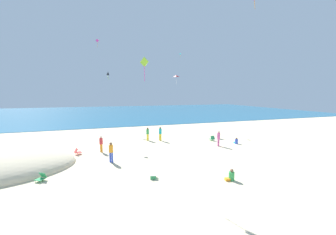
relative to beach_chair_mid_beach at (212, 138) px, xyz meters
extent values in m
plane|color=beige|center=(-6.42, 1.54, -0.29)|extent=(120.00, 120.00, 0.00)
cube|color=#236084|center=(-6.42, 43.70, -0.26)|extent=(120.00, 60.00, 0.05)
cube|color=#2D9956|center=(-0.01, 0.13, -0.11)|extent=(0.57, 0.53, 0.03)
cube|color=#2D9956|center=(0.01, -0.13, 0.11)|extent=(0.55, 0.30, 0.45)
cylinder|color=#B7B7BC|center=(-0.29, 0.25, -0.20)|extent=(0.02, 0.02, 0.18)
cylinder|color=#B7B7BC|center=(0.24, 0.30, -0.20)|extent=(0.02, 0.02, 0.18)
cube|color=#D13D3D|center=(-15.30, -0.96, -0.10)|extent=(0.61, 0.70, 0.03)
cube|color=#D13D3D|center=(-15.53, -1.04, 0.10)|extent=(0.43, 0.63, 0.41)
cylinder|color=#B7B7BC|center=(-15.26, -0.64, -0.19)|extent=(0.02, 0.02, 0.19)
cylinder|color=#B7B7BC|center=(-15.08, -1.19, -0.19)|extent=(0.02, 0.02, 0.19)
cube|color=#2D9956|center=(-17.08, -6.73, -0.13)|extent=(0.68, 0.66, 0.03)
cube|color=#2D9956|center=(-16.93, -6.53, 0.06)|extent=(0.53, 0.46, 0.39)
cylinder|color=#B7B7BC|center=(-16.95, -6.99, -0.21)|extent=(0.02, 0.02, 0.16)
cylinder|color=#B7B7BC|center=(-17.36, -6.69, -0.21)|extent=(0.02, 0.02, 0.16)
cube|color=#339956|center=(-9.73, -8.57, -0.16)|extent=(0.50, 0.57, 0.25)
cube|color=white|center=(-9.73, -8.57, -0.02)|extent=(0.51, 0.59, 0.04)
cylinder|color=orange|center=(-13.25, -0.79, 0.12)|extent=(0.14, 0.14, 0.82)
cylinder|color=orange|center=(-13.16, -0.95, 0.12)|extent=(0.14, 0.14, 0.82)
cylinder|color=red|center=(-13.20, -0.87, 0.83)|extent=(0.45, 0.45, 0.61)
sphere|color=beige|center=(-13.20, -0.87, 1.24)|extent=(0.22, 0.22, 0.22)
cylinder|color=green|center=(-4.75, -10.56, 0.00)|extent=(0.44, 0.44, 0.59)
sphere|color=#846047|center=(-4.75, -10.56, 0.40)|extent=(0.24, 0.24, 0.24)
cube|color=orange|center=(-4.98, -10.52, -0.20)|extent=(0.47, 0.36, 0.17)
cylinder|color=blue|center=(-12.29, -4.35, 0.15)|extent=(0.15, 0.15, 0.87)
cylinder|color=blue|center=(-12.45, -4.23, 0.15)|extent=(0.15, 0.15, 0.87)
cylinder|color=orange|center=(-12.37, -4.29, 0.91)|extent=(0.49, 0.49, 0.65)
sphere|color=#846047|center=(-12.37, -4.29, 1.35)|extent=(0.24, 0.24, 0.24)
cylinder|color=blue|center=(1.90, -2.28, -0.02)|extent=(0.39, 0.39, 0.53)
sphere|color=brown|center=(1.90, -2.28, 0.34)|extent=(0.21, 0.21, 0.21)
cube|color=#19ADB2|center=(1.93, -2.07, -0.21)|extent=(0.31, 0.42, 0.16)
cylinder|color=#D8599E|center=(-0.76, -2.58, 0.14)|extent=(0.15, 0.15, 0.86)
cylinder|color=#D8599E|center=(-0.61, -2.45, 0.14)|extent=(0.15, 0.15, 0.86)
cylinder|color=#D8599E|center=(-0.68, -2.51, 0.90)|extent=(0.49, 0.49, 0.65)
sphere|color=beige|center=(-0.68, -2.51, 1.33)|extent=(0.24, 0.24, 0.24)
cylinder|color=yellow|center=(-7.61, 2.68, 0.12)|extent=(0.14, 0.14, 0.82)
cylinder|color=yellow|center=(-7.75, 2.56, 0.12)|extent=(0.14, 0.14, 0.82)
cylinder|color=green|center=(-7.68, 2.62, 0.84)|extent=(0.46, 0.46, 0.62)
sphere|color=brown|center=(-7.68, 2.62, 1.25)|extent=(0.23, 0.23, 0.23)
cylinder|color=yellow|center=(-6.24, 2.13, 0.15)|extent=(0.15, 0.15, 0.87)
cylinder|color=yellow|center=(-6.14, 1.97, 0.15)|extent=(0.15, 0.15, 0.87)
cylinder|color=#19ADB2|center=(-6.19, 2.05, 0.91)|extent=(0.48, 0.48, 0.66)
sphere|color=#A87A5B|center=(-6.19, 2.05, 1.35)|extent=(0.24, 0.24, 0.24)
pyramid|color=red|center=(-1.56, 8.79, 8.40)|extent=(0.94, 0.86, 0.33)
cylinder|color=white|center=(-1.55, 8.80, 7.49)|extent=(0.10, 0.16, 0.79)
pyramid|color=#1EADAD|center=(0.17, 11.52, 12.49)|extent=(0.36, 0.46, 0.20)
cylinder|color=yellow|center=(0.16, 11.52, 11.96)|extent=(0.12, 0.04, 0.47)
cylinder|color=orange|center=(-1.45, -8.11, 12.50)|extent=(0.11, 0.13, 0.89)
cube|color=#99DB33|center=(-9.97, -7.24, 7.81)|extent=(0.52, 0.52, 0.70)
cylinder|color=#DB3DA8|center=(-9.97, -7.24, 7.01)|extent=(0.06, 0.06, 1.10)
cube|color=#DB3DA8|center=(-13.49, 18.71, 15.35)|extent=(0.61, 0.18, 0.61)
cylinder|color=orange|center=(-13.49, 18.71, 14.62)|extent=(0.07, 0.22, 1.01)
cone|color=black|center=(-12.17, 4.21, 8.04)|extent=(0.48, 0.45, 0.45)
cylinder|color=#99DB33|center=(-12.17, 4.21, 7.57)|extent=(0.13, 0.07, 0.58)
camera|label=1|loc=(-12.85, -21.45, 5.56)|focal=21.18mm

